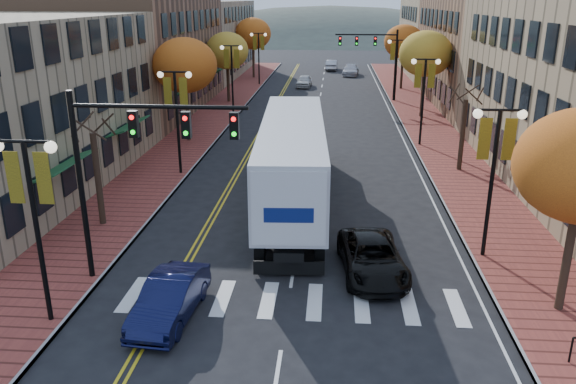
# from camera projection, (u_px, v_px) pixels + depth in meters

# --- Properties ---
(ground) EXTENTS (200.00, 200.00, 0.00)m
(ground) POSITION_uv_depth(u_px,v_px,m) (284.00, 333.00, 17.49)
(ground) COLOR black
(ground) RESTS_ON ground
(sidewalk_left) EXTENTS (4.00, 85.00, 0.15)m
(sidewalk_left) POSITION_uv_depth(u_px,v_px,m) (213.00, 117.00, 48.75)
(sidewalk_left) COLOR brown
(sidewalk_left) RESTS_ON ground
(sidewalk_right) EXTENTS (4.00, 85.00, 0.15)m
(sidewalk_right) POSITION_uv_depth(u_px,v_px,m) (423.00, 121.00, 47.38)
(sidewalk_right) COLOR brown
(sidewalk_right) RESTS_ON ground
(building_left_mid) EXTENTS (12.00, 24.00, 11.00)m
(building_left_mid) POSITION_uv_depth(u_px,v_px,m) (132.00, 49.00, 50.87)
(building_left_mid) COLOR brown
(building_left_mid) RESTS_ON ground
(building_left_far) EXTENTS (12.00, 26.00, 9.50)m
(building_left_far) POSITION_uv_depth(u_px,v_px,m) (197.00, 39.00, 74.66)
(building_left_far) COLOR #9E8966
(building_left_far) RESTS_ON ground
(building_right_mid) EXTENTS (15.00, 24.00, 10.00)m
(building_right_mid) POSITION_uv_depth(u_px,v_px,m) (513.00, 52.00, 53.99)
(building_right_mid) COLOR brown
(building_right_mid) RESTS_ON ground
(building_right_far) EXTENTS (15.00, 20.00, 11.00)m
(building_right_far) POSITION_uv_depth(u_px,v_px,m) (464.00, 33.00, 74.55)
(building_right_far) COLOR #9E8966
(building_right_far) RESTS_ON ground
(tree_left_a) EXTENTS (0.28, 0.28, 4.20)m
(tree_left_a) POSITION_uv_depth(u_px,v_px,m) (98.00, 179.00, 24.96)
(tree_left_a) COLOR #382619
(tree_left_a) RESTS_ON sidewalk_left
(tree_left_b) EXTENTS (4.48, 4.48, 7.21)m
(tree_left_b) POSITION_uv_depth(u_px,v_px,m) (185.00, 65.00, 38.98)
(tree_left_b) COLOR #382619
(tree_left_b) RESTS_ON sidewalk_left
(tree_left_c) EXTENTS (4.16, 4.16, 6.69)m
(tree_left_c) POSITION_uv_depth(u_px,v_px,m) (227.00, 51.00, 54.18)
(tree_left_c) COLOR #382619
(tree_left_c) RESTS_ON sidewalk_left
(tree_left_d) EXTENTS (4.61, 4.61, 7.42)m
(tree_left_d) POSITION_uv_depth(u_px,v_px,m) (253.00, 34.00, 70.95)
(tree_left_d) COLOR #382619
(tree_left_d) RESTS_ON sidewalk_left
(tree_right_b) EXTENTS (0.28, 0.28, 4.20)m
(tree_right_b) POSITION_uv_depth(u_px,v_px,m) (462.00, 135.00, 33.02)
(tree_right_b) COLOR #382619
(tree_right_b) RESTS_ON sidewalk_right
(tree_right_c) EXTENTS (4.48, 4.48, 7.21)m
(tree_right_c) POSITION_uv_depth(u_px,v_px,m) (426.00, 54.00, 47.04)
(tree_right_c) COLOR #382619
(tree_right_c) RESTS_ON sidewalk_right
(tree_right_d) EXTENTS (4.35, 4.35, 7.00)m
(tree_right_d) POSITION_uv_depth(u_px,v_px,m) (404.00, 42.00, 62.15)
(tree_right_d) COLOR #382619
(tree_right_d) RESTS_ON sidewalk_right
(lamp_left_a) EXTENTS (1.96, 0.36, 6.05)m
(lamp_left_a) POSITION_uv_depth(u_px,v_px,m) (32.00, 197.00, 16.65)
(lamp_left_a) COLOR black
(lamp_left_a) RESTS_ON ground
(lamp_left_b) EXTENTS (1.96, 0.36, 6.05)m
(lamp_left_b) POSITION_uv_depth(u_px,v_px,m) (176.00, 103.00, 31.71)
(lamp_left_b) COLOR black
(lamp_left_b) RESTS_ON ground
(lamp_left_c) EXTENTS (1.96, 0.36, 6.05)m
(lamp_left_c) POSITION_uv_depth(u_px,v_px,m) (232.00, 66.00, 48.66)
(lamp_left_c) COLOR black
(lamp_left_c) RESTS_ON ground
(lamp_left_d) EXTENTS (1.96, 0.36, 6.05)m
(lamp_left_d) POSITION_uv_depth(u_px,v_px,m) (259.00, 48.00, 65.62)
(lamp_left_d) COLOR black
(lamp_left_d) RESTS_ON ground
(lamp_right_a) EXTENTS (1.96, 0.36, 6.05)m
(lamp_right_a) POSITION_uv_depth(u_px,v_px,m) (495.00, 155.00, 21.16)
(lamp_right_a) COLOR black
(lamp_right_a) RESTS_ON ground
(lamp_right_b) EXTENTS (1.96, 0.36, 6.05)m
(lamp_right_b) POSITION_uv_depth(u_px,v_px,m) (424.00, 85.00, 38.11)
(lamp_right_b) COLOR black
(lamp_right_b) RESTS_ON ground
(lamp_right_c) EXTENTS (1.96, 0.36, 6.05)m
(lamp_right_c) POSITION_uv_depth(u_px,v_px,m) (397.00, 58.00, 55.06)
(lamp_right_c) COLOR black
(lamp_right_c) RESTS_ON ground
(traffic_mast_near) EXTENTS (6.10, 0.35, 7.00)m
(traffic_mast_near) POSITION_uv_depth(u_px,v_px,m) (131.00, 152.00, 19.11)
(traffic_mast_near) COLOR black
(traffic_mast_near) RESTS_ON ground
(traffic_mast_far) EXTENTS (6.10, 0.34, 7.00)m
(traffic_mast_far) POSITION_uv_depth(u_px,v_px,m) (377.00, 51.00, 55.00)
(traffic_mast_far) COLOR black
(traffic_mast_far) RESTS_ON ground
(semi_truck) EXTENTS (3.78, 17.84, 4.43)m
(semi_truck) POSITION_uv_depth(u_px,v_px,m) (293.00, 153.00, 27.97)
(semi_truck) COLOR black
(semi_truck) RESTS_ON ground
(navy_sedan) EXTENTS (1.82, 4.36, 1.40)m
(navy_sedan) POSITION_uv_depth(u_px,v_px,m) (170.00, 299.00, 18.13)
(navy_sedan) COLOR black
(navy_sedan) RESTS_ON ground
(black_suv) EXTENTS (2.72, 5.05, 1.35)m
(black_suv) POSITION_uv_depth(u_px,v_px,m) (372.00, 257.00, 21.06)
(black_suv) COLOR black
(black_suv) RESTS_ON ground
(car_far_white) EXTENTS (1.87, 4.13, 1.37)m
(car_far_white) POSITION_uv_depth(u_px,v_px,m) (304.00, 81.00, 65.48)
(car_far_white) COLOR silver
(car_far_white) RESTS_ON ground
(car_far_silver) EXTENTS (2.45, 5.05, 1.42)m
(car_far_silver) POSITION_uv_depth(u_px,v_px,m) (351.00, 70.00, 75.34)
(car_far_silver) COLOR #AEADB5
(car_far_silver) RESTS_ON ground
(car_far_oncoming) EXTENTS (1.80, 4.51, 1.46)m
(car_far_oncoming) POSITION_uv_depth(u_px,v_px,m) (332.00, 65.00, 80.79)
(car_far_oncoming) COLOR #AFAFB7
(car_far_oncoming) RESTS_ON ground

